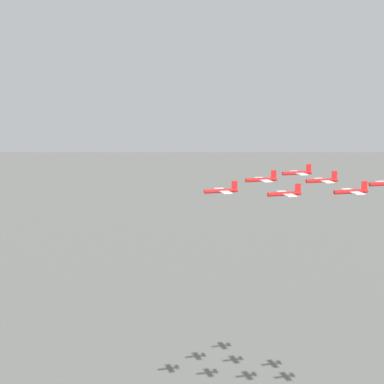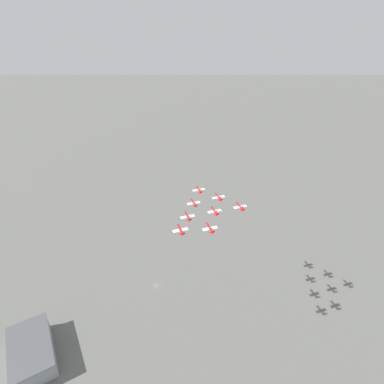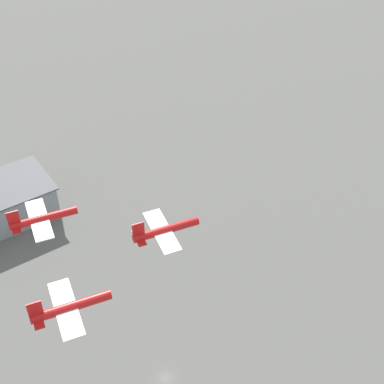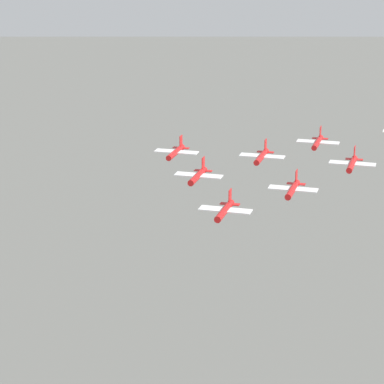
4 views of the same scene
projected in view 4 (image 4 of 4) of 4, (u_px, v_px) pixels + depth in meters
name	position (u px, v px, depth m)	size (l,w,h in m)	color
jet_0	(225.00, 210.00, 138.64)	(8.70, 8.39, 2.91)	red
jet_1	(293.00, 189.00, 149.14)	(8.70, 8.39, 2.91)	red
jet_2	(198.00, 175.00, 153.08)	(8.70, 8.39, 2.91)	red
jet_3	(352.00, 164.00, 159.26)	(8.70, 8.39, 2.91)	red
jet_4	(262.00, 156.00, 163.45)	(8.70, 8.39, 2.91)	red
jet_5	(176.00, 152.00, 167.79)	(8.70, 8.39, 2.91)	red
jet_7	(318.00, 142.00, 173.99)	(8.70, 8.39, 2.91)	red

